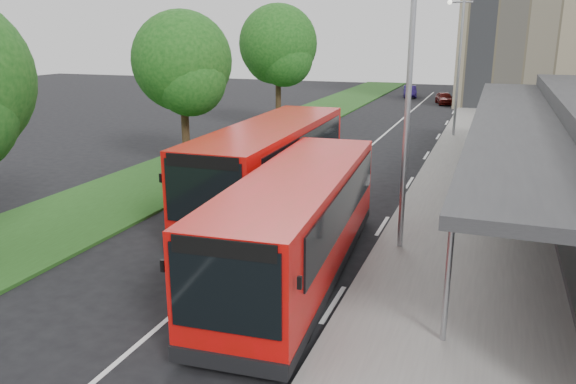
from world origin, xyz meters
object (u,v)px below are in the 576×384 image
tree_far (278,49)px  litter_bin (476,166)px  lamp_post_far (458,59)px  bus_second (271,166)px  bus_main (298,224)px  bollard (473,137)px  car_far (410,91)px  tree_mid (183,68)px  lamp_post_near (406,89)px  car_near (444,98)px

tree_far → litter_bin: 16.81m
lamp_post_far → bus_second: 18.31m
bus_main → litter_bin: 12.72m
bollard → car_far: size_ratio=0.32×
tree_mid → car_far: size_ratio=2.11×
tree_mid → bus_main: tree_mid is taller
tree_far → bus_second: (6.05, -16.36, -3.64)m
tree_mid → lamp_post_far: (11.13, 12.95, 0.03)m
tree_mid → lamp_post_far: bearing=49.3°
bollard → tree_mid: bearing=-143.3°
lamp_post_far → tree_mid: bearing=-130.7°
lamp_post_far → car_far: size_ratio=2.32×
lamp_post_far → bus_main: (-2.16, -22.70, -3.28)m
tree_mid → tree_far: bearing=90.0°
lamp_post_far → lamp_post_near: bearing=-90.0°
bus_second → car_near: size_ratio=3.32×
bollard → car_near: bearing=99.2°
lamp_post_near → car_near: bearing=93.1°
tree_mid → car_far: (5.25, 35.06, -4.12)m
lamp_post_far → litter_bin: size_ratio=8.08×
tree_mid → litter_bin: 13.76m
tree_mid → bus_main: size_ratio=0.72×
bus_main → car_far: 44.98m
tree_mid → bollard: size_ratio=6.57×
tree_mid → lamp_post_near: (11.13, -7.05, 0.03)m
lamp_post_near → car_near: size_ratio=2.43×
tree_mid → bus_main: 13.64m
tree_far → bus_second: tree_far is taller
lamp_post_far → car_far: bearing=104.9°
bus_main → litter_bin: size_ratio=10.16×
bus_main → bus_second: (-2.92, 5.39, 0.14)m
tree_far → lamp_post_near: 22.07m
tree_mid → lamp_post_far: lamp_post_far is taller
lamp_post_near → tree_mid: bearing=147.6°
lamp_post_near → bus_main: (-2.16, -2.70, -3.28)m
tree_far → car_near: size_ratio=2.45×
car_near → lamp_post_far: bearing=-98.0°
car_far → tree_mid: bearing=-110.2°
lamp_post_near → bus_second: size_ratio=0.73×
tree_mid → car_near: bearing=73.2°
lamp_post_far → bollard: size_ratio=7.24×
lamp_post_far → bus_second: size_ratio=0.73×
lamp_post_far → bollard: 5.59m
tree_far → bus_main: 23.83m
bus_main → litter_bin: (3.98, 12.05, -0.79)m
tree_far → bus_main: tree_far is taller
tree_mid → bollard: tree_mid is taller
tree_mid → car_far: bearing=81.5°
car_far → bollard: bearing=-86.0°
bus_main → bollard: (3.51, 19.04, -0.74)m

